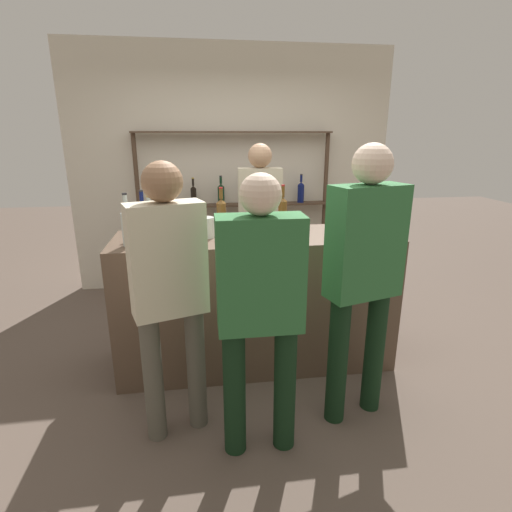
% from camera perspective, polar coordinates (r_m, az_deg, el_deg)
% --- Properties ---
extents(ground_plane, '(16.00, 16.00, 0.00)m').
position_cam_1_polar(ground_plane, '(3.49, 0.00, -14.54)').
color(ground_plane, brown).
extents(bar_counter, '(2.16, 0.66, 1.08)m').
position_cam_1_polar(bar_counter, '(3.24, 0.00, -6.39)').
color(bar_counter, brown).
rests_on(bar_counter, ground_plane).
extents(back_wall, '(3.76, 0.12, 2.80)m').
position_cam_1_polar(back_wall, '(4.90, -3.31, 12.07)').
color(back_wall, beige).
rests_on(back_wall, ground_plane).
extents(back_shelf, '(2.26, 0.18, 1.85)m').
position_cam_1_polar(back_shelf, '(4.74, -3.05, 9.79)').
color(back_shelf, '#4C3828').
rests_on(back_shelf, ground_plane).
extents(counter_bottle_0, '(0.08, 0.08, 0.34)m').
position_cam_1_polar(counter_bottle_0, '(3.21, -15.81, 5.23)').
color(counter_bottle_0, '#0F1956').
rests_on(counter_bottle_0, bar_counter).
extents(counter_bottle_1, '(0.07, 0.07, 0.36)m').
position_cam_1_polar(counter_bottle_1, '(3.30, 3.82, 6.34)').
color(counter_bottle_1, brown).
rests_on(counter_bottle_1, bar_counter).
extents(counter_bottle_2, '(0.08, 0.08, 0.37)m').
position_cam_1_polar(counter_bottle_2, '(2.90, -17.90, 4.15)').
color(counter_bottle_2, silver).
rests_on(counter_bottle_2, bar_counter).
extents(counter_bottle_3, '(0.07, 0.07, 0.35)m').
position_cam_1_polar(counter_bottle_3, '(2.89, -14.83, 4.19)').
color(counter_bottle_3, silver).
rests_on(counter_bottle_3, bar_counter).
extents(counter_bottle_4, '(0.08, 0.08, 0.35)m').
position_cam_1_polar(counter_bottle_4, '(3.22, -4.96, 6.04)').
color(counter_bottle_4, brown).
rests_on(counter_bottle_4, bar_counter).
extents(wine_glass, '(0.07, 0.07, 0.16)m').
position_cam_1_polar(wine_glass, '(2.97, -10.33, 4.50)').
color(wine_glass, silver).
rests_on(wine_glass, bar_counter).
extents(cork_jar, '(0.12, 0.12, 0.15)m').
position_cam_1_polar(cork_jar, '(3.03, -7.12, 4.06)').
color(cork_jar, silver).
rests_on(cork_jar, bar_counter).
extents(customer_left, '(0.46, 0.30, 1.70)m').
position_cam_1_polar(customer_left, '(2.35, -12.31, -3.87)').
color(customer_left, '#575347').
rests_on(customer_left, ground_plane).
extents(customer_center, '(0.47, 0.22, 1.65)m').
position_cam_1_polar(customer_center, '(2.17, 0.60, -6.47)').
color(customer_center, black).
rests_on(customer_center, ground_plane).
extents(server_behind_counter, '(0.44, 0.23, 1.74)m').
position_cam_1_polar(server_behind_counter, '(3.97, 0.55, 5.59)').
color(server_behind_counter, '#575347').
rests_on(server_behind_counter, ground_plane).
extents(customer_right, '(0.50, 0.32, 1.78)m').
position_cam_1_polar(customer_right, '(2.52, 15.15, -1.50)').
color(customer_right, black).
rests_on(customer_right, ground_plane).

